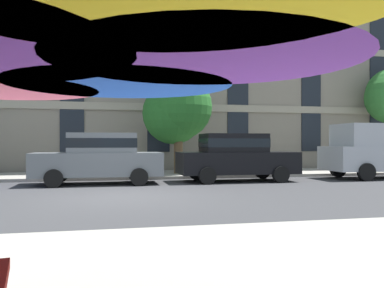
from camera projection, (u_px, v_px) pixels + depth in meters
The scene contains 7 objects.
ground_plane at pixel (125, 197), 10.65m from camera, with size 120.00×120.00×0.00m, color #38383A.
sidewalk_far at pixel (117, 175), 17.31m from camera, with size 56.00×3.60×0.12m, color #9E998E.
apartment_building at pixel (114, 12), 25.30m from camera, with size 40.81×12.08×19.20m.
sedan_gray at pixel (99, 157), 14.13m from camera, with size 4.40×1.98×1.78m.
sedan_black at pixel (236, 156), 15.16m from camera, with size 4.40×1.98×1.78m.
pickup_silver at pixel (381, 153), 16.44m from camera, with size 5.10×2.12×2.20m.
street_tree_middle at pixel (177, 110), 17.81m from camera, with size 3.05×2.93×4.45m.
Camera 1 is at (-0.47, -10.79, 1.43)m, focal length 37.93 mm.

